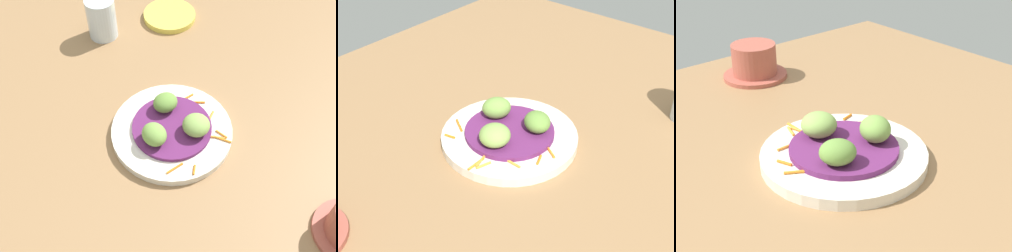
# 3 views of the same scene
# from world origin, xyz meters

# --- Properties ---
(table_surface) EXTENTS (1.10, 1.10, 0.02)m
(table_surface) POSITION_xyz_m (0.00, 0.00, 0.01)
(table_surface) COLOR #936D47
(table_surface) RESTS_ON ground
(main_plate) EXTENTS (0.24, 0.24, 0.02)m
(main_plate) POSITION_xyz_m (0.06, -0.04, 0.03)
(main_plate) COLOR silver
(main_plate) RESTS_ON table_surface
(cabbage_bed) EXTENTS (0.16, 0.16, 0.01)m
(cabbage_bed) POSITION_xyz_m (0.06, -0.04, 0.04)
(cabbage_bed) COLOR #60235B
(cabbage_bed) RESTS_ON main_plate
(carrot_garnish) EXTENTS (0.13, 0.20, 0.00)m
(carrot_garnish) POSITION_xyz_m (0.12, -0.02, 0.04)
(carrot_garnish) COLOR orange
(carrot_garnish) RESTS_ON main_plate
(guac_scoop_left) EXTENTS (0.07, 0.07, 0.04)m
(guac_scoop_left) POSITION_xyz_m (0.11, -0.03, 0.06)
(guac_scoop_left) COLOR #84A851
(guac_scoop_left) RESTS_ON cabbage_bed
(guac_scoop_center) EXTENTS (0.06, 0.07, 0.03)m
(guac_scoop_center) POSITION_xyz_m (0.03, -0.00, 0.06)
(guac_scoop_center) COLOR olive
(guac_scoop_center) RESTS_ON cabbage_bed
(guac_scoop_right) EXTENTS (0.07, 0.07, 0.04)m
(guac_scoop_right) POSITION_xyz_m (0.04, -0.08, 0.06)
(guac_scoop_right) COLOR #759E47
(guac_scoop_right) RESTS_ON cabbage_bed
(terracotta_bowl) EXTENTS (0.12, 0.12, 0.07)m
(terracotta_bowl) POSITION_xyz_m (0.41, -0.11, 0.05)
(terracotta_bowl) COLOR #A85142
(terracotta_bowl) RESTS_ON table_surface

